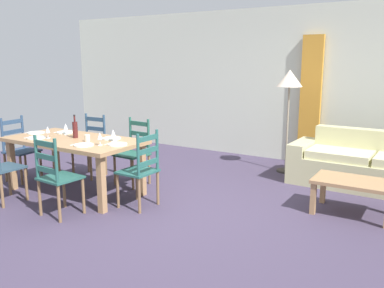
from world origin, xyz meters
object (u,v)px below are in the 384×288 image
(dining_chair_head_east, at_px, (141,170))
(standing_lamp, at_px, (289,85))
(wine_bottle, at_px, (75,129))
(dining_chair_far_right, at_px, (134,152))
(dining_chair_near_right, at_px, (56,176))
(coffee_table, at_px, (354,185))
(dining_chair_near_left, at_px, (0,166))
(dining_chair_head_west, at_px, (20,149))
(wine_glass_far_right, at_px, (113,133))
(wine_glass_far_left, at_px, (66,127))
(couch, at_px, (375,168))
(wine_glass_near_left, at_px, (48,130))
(dining_chair_far_left, at_px, (91,146))
(coffee_cup_primary, at_px, (87,138))
(dining_table, at_px, (74,145))
(wine_glass_near_right, at_px, (100,137))

(dining_chair_head_east, relative_size, standing_lamp, 0.59)
(wine_bottle, bearing_deg, dining_chair_far_right, 55.69)
(dining_chair_near_right, bearing_deg, coffee_table, 32.39)
(dining_chair_near_left, xyz_separation_m, dining_chair_head_west, (-0.68, 0.77, 0.00))
(wine_glass_far_right, bearing_deg, dining_chair_near_left, -139.26)
(dining_chair_near_right, xyz_separation_m, coffee_table, (2.91, 1.85, -0.12))
(dining_chair_head_west, bearing_deg, wine_glass_far_left, 11.99)
(dining_chair_head_east, bearing_deg, wine_bottle, 177.90)
(dining_chair_head_west, height_order, couch, dining_chair_head_west)
(wine_glass_far_left, bearing_deg, couch, 30.02)
(wine_glass_near_left, bearing_deg, dining_chair_head_east, 6.66)
(dining_chair_near_left, xyz_separation_m, dining_chair_near_right, (0.97, 0.07, 0.00))
(wine_glass_near_left, bearing_deg, dining_chair_far_left, 96.28)
(dining_chair_head_west, bearing_deg, standing_lamp, 37.94)
(wine_glass_far_left, relative_size, coffee_table, 0.18)
(dining_chair_far_right, xyz_separation_m, coffee_cup_primary, (-0.13, -0.77, 0.32))
(dining_table, bearing_deg, wine_bottle, 116.62)
(dining_chair_head_west, bearing_deg, coffee_cup_primary, -0.61)
(standing_lamp, bearing_deg, dining_chair_far_left, -144.39)
(dining_chair_head_west, height_order, coffee_cup_primary, dining_chair_head_west)
(dining_chair_near_right, distance_m, couch, 4.27)
(dining_table, bearing_deg, wine_glass_far_left, 154.48)
(wine_bottle, distance_m, wine_glass_far_left, 0.31)
(dining_chair_far_left, relative_size, wine_glass_far_right, 5.96)
(dining_chair_near_right, xyz_separation_m, couch, (2.97, 3.06, -0.19))
(dining_table, relative_size, wine_glass_near_left, 11.80)
(dining_chair_near_left, xyz_separation_m, wine_bottle, (0.45, 0.85, 0.39))
(wine_glass_far_right, bearing_deg, dining_chair_near_right, -96.99)
(standing_lamp, bearing_deg, wine_glass_near_left, -132.23)
(wine_glass_near_left, bearing_deg, coffee_table, 18.96)
(dining_table, distance_m, dining_chair_head_west, 1.18)
(dining_chair_far_left, distance_m, standing_lamp, 3.24)
(coffee_cup_primary, bearing_deg, dining_chair_head_east, 3.71)
(dining_chair_head_west, bearing_deg, wine_glass_near_left, -8.96)
(dining_chair_near_right, bearing_deg, wine_glass_near_left, 144.91)
(dining_chair_far_right, bearing_deg, dining_chair_head_east, -45.78)
(dining_chair_head_east, distance_m, coffee_table, 2.53)
(wine_glass_near_right, xyz_separation_m, coffee_cup_primary, (-0.31, 0.09, -0.07))
(wine_glass_near_right, relative_size, coffee_cup_primary, 1.79)
(coffee_table, bearing_deg, dining_chair_head_east, -153.96)
(dining_chair_near_right, xyz_separation_m, wine_glass_near_left, (-0.81, 0.57, 0.38))
(wine_glass_near_right, bearing_deg, dining_chair_far_right, 101.67)
(dining_chair_near_right, relative_size, dining_chair_head_west, 1.00)
(wine_glass_far_right, distance_m, coffee_table, 3.02)
(dining_chair_far_left, height_order, dining_chair_head_east, same)
(wine_glass_far_left, bearing_deg, wine_glass_near_left, -90.35)
(dining_chair_head_west, bearing_deg, dining_chair_near_right, -23.07)
(dining_table, height_order, wine_bottle, wine_bottle)
(dining_chair_near_left, relative_size, dining_chair_head_east, 1.00)
(dining_chair_far_right, height_order, dining_chair_head_east, same)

